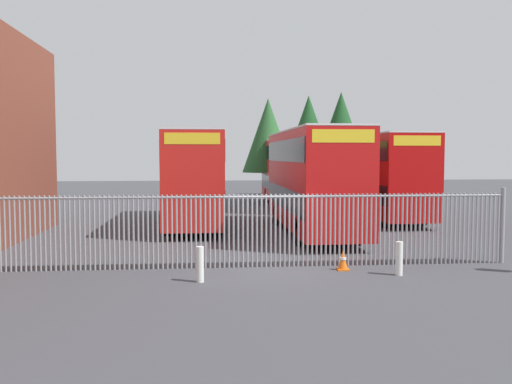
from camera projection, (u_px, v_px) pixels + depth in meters
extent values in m
plane|color=#3D3D42|center=(248.00, 231.00, 24.60)|extent=(100.00, 100.00, 0.00)
cylinder|color=gray|center=(0.00, 234.00, 15.87)|extent=(0.06, 0.06, 2.20)
cylinder|color=gray|center=(5.00, 234.00, 15.88)|extent=(0.06, 0.06, 2.20)
cylinder|color=gray|center=(10.00, 234.00, 15.89)|extent=(0.06, 0.06, 2.20)
cylinder|color=gray|center=(15.00, 234.00, 15.91)|extent=(0.06, 0.06, 2.20)
cylinder|color=gray|center=(20.00, 234.00, 15.92)|extent=(0.06, 0.06, 2.20)
cylinder|color=gray|center=(25.00, 234.00, 15.93)|extent=(0.06, 0.06, 2.20)
cylinder|color=gray|center=(30.00, 234.00, 15.95)|extent=(0.06, 0.06, 2.20)
cylinder|color=gray|center=(35.00, 234.00, 15.96)|extent=(0.06, 0.06, 2.20)
cylinder|color=gray|center=(40.00, 234.00, 15.97)|extent=(0.06, 0.06, 2.20)
cylinder|color=gray|center=(45.00, 233.00, 15.98)|extent=(0.06, 0.06, 2.20)
cylinder|color=gray|center=(50.00, 233.00, 16.00)|extent=(0.06, 0.06, 2.20)
cylinder|color=gray|center=(55.00, 233.00, 16.01)|extent=(0.06, 0.06, 2.20)
cylinder|color=gray|center=(60.00, 233.00, 16.02)|extent=(0.06, 0.06, 2.20)
cylinder|color=gray|center=(65.00, 233.00, 16.04)|extent=(0.06, 0.06, 2.20)
cylinder|color=gray|center=(70.00, 233.00, 16.05)|extent=(0.06, 0.06, 2.20)
cylinder|color=gray|center=(75.00, 233.00, 16.06)|extent=(0.06, 0.06, 2.20)
cylinder|color=gray|center=(80.00, 233.00, 16.07)|extent=(0.06, 0.06, 2.20)
cylinder|color=gray|center=(85.00, 233.00, 16.09)|extent=(0.06, 0.06, 2.20)
cylinder|color=gray|center=(90.00, 233.00, 16.10)|extent=(0.06, 0.06, 2.20)
cylinder|color=gray|center=(94.00, 233.00, 16.11)|extent=(0.06, 0.06, 2.20)
cylinder|color=gray|center=(99.00, 233.00, 16.12)|extent=(0.06, 0.06, 2.20)
cylinder|color=gray|center=(104.00, 233.00, 16.14)|extent=(0.06, 0.06, 2.20)
cylinder|color=gray|center=(109.00, 233.00, 16.15)|extent=(0.06, 0.06, 2.20)
cylinder|color=gray|center=(114.00, 233.00, 16.16)|extent=(0.06, 0.06, 2.20)
cylinder|color=gray|center=(119.00, 233.00, 16.18)|extent=(0.06, 0.06, 2.20)
cylinder|color=gray|center=(124.00, 232.00, 16.19)|extent=(0.06, 0.06, 2.20)
cylinder|color=gray|center=(129.00, 232.00, 16.20)|extent=(0.06, 0.06, 2.20)
cylinder|color=gray|center=(133.00, 232.00, 16.21)|extent=(0.06, 0.06, 2.20)
cylinder|color=gray|center=(138.00, 232.00, 16.23)|extent=(0.06, 0.06, 2.20)
cylinder|color=gray|center=(143.00, 232.00, 16.24)|extent=(0.06, 0.06, 2.20)
cylinder|color=gray|center=(148.00, 232.00, 16.25)|extent=(0.06, 0.06, 2.20)
cylinder|color=gray|center=(153.00, 232.00, 16.26)|extent=(0.06, 0.06, 2.20)
cylinder|color=gray|center=(158.00, 232.00, 16.28)|extent=(0.06, 0.06, 2.20)
cylinder|color=gray|center=(162.00, 232.00, 16.29)|extent=(0.06, 0.06, 2.20)
cylinder|color=gray|center=(167.00, 232.00, 16.30)|extent=(0.06, 0.06, 2.20)
cylinder|color=gray|center=(172.00, 232.00, 16.32)|extent=(0.06, 0.06, 2.20)
cylinder|color=gray|center=(177.00, 232.00, 16.33)|extent=(0.06, 0.06, 2.20)
cylinder|color=gray|center=(182.00, 232.00, 16.34)|extent=(0.06, 0.06, 2.20)
cylinder|color=gray|center=(186.00, 232.00, 16.35)|extent=(0.06, 0.06, 2.20)
cylinder|color=gray|center=(191.00, 232.00, 16.37)|extent=(0.06, 0.06, 2.20)
cylinder|color=gray|center=(196.00, 232.00, 16.38)|extent=(0.06, 0.06, 2.20)
cylinder|color=gray|center=(201.00, 232.00, 16.39)|extent=(0.06, 0.06, 2.20)
cylinder|color=gray|center=(205.00, 231.00, 16.40)|extent=(0.06, 0.06, 2.20)
cylinder|color=gray|center=(210.00, 231.00, 16.42)|extent=(0.06, 0.06, 2.20)
cylinder|color=gray|center=(215.00, 231.00, 16.43)|extent=(0.06, 0.06, 2.20)
cylinder|color=gray|center=(219.00, 231.00, 16.44)|extent=(0.06, 0.06, 2.20)
cylinder|color=gray|center=(224.00, 231.00, 16.46)|extent=(0.06, 0.06, 2.20)
cylinder|color=gray|center=(229.00, 231.00, 16.47)|extent=(0.06, 0.06, 2.20)
cylinder|color=gray|center=(234.00, 231.00, 16.48)|extent=(0.06, 0.06, 2.20)
cylinder|color=gray|center=(238.00, 231.00, 16.49)|extent=(0.06, 0.06, 2.20)
cylinder|color=gray|center=(243.00, 231.00, 16.51)|extent=(0.06, 0.06, 2.20)
cylinder|color=gray|center=(248.00, 231.00, 16.52)|extent=(0.06, 0.06, 2.20)
cylinder|color=gray|center=(252.00, 231.00, 16.53)|extent=(0.06, 0.06, 2.20)
cylinder|color=gray|center=(257.00, 231.00, 16.55)|extent=(0.06, 0.06, 2.20)
cylinder|color=gray|center=(262.00, 231.00, 16.56)|extent=(0.06, 0.06, 2.20)
cylinder|color=gray|center=(266.00, 231.00, 16.57)|extent=(0.06, 0.06, 2.20)
cylinder|color=gray|center=(271.00, 231.00, 16.58)|extent=(0.06, 0.06, 2.20)
cylinder|color=gray|center=(275.00, 231.00, 16.60)|extent=(0.06, 0.06, 2.20)
cylinder|color=gray|center=(280.00, 231.00, 16.61)|extent=(0.06, 0.06, 2.20)
cylinder|color=gray|center=(285.00, 230.00, 16.62)|extent=(0.06, 0.06, 2.20)
cylinder|color=gray|center=(289.00, 230.00, 16.63)|extent=(0.06, 0.06, 2.20)
cylinder|color=gray|center=(294.00, 230.00, 16.65)|extent=(0.06, 0.06, 2.20)
cylinder|color=gray|center=(298.00, 230.00, 16.66)|extent=(0.06, 0.06, 2.20)
cylinder|color=gray|center=(303.00, 230.00, 16.67)|extent=(0.06, 0.06, 2.20)
cylinder|color=gray|center=(308.00, 230.00, 16.69)|extent=(0.06, 0.06, 2.20)
cylinder|color=gray|center=(312.00, 230.00, 16.70)|extent=(0.06, 0.06, 2.20)
cylinder|color=gray|center=(317.00, 230.00, 16.71)|extent=(0.06, 0.06, 2.20)
cylinder|color=gray|center=(321.00, 230.00, 16.72)|extent=(0.06, 0.06, 2.20)
cylinder|color=gray|center=(326.00, 230.00, 16.74)|extent=(0.06, 0.06, 2.20)
cylinder|color=gray|center=(330.00, 230.00, 16.75)|extent=(0.06, 0.06, 2.20)
cylinder|color=gray|center=(335.00, 230.00, 16.76)|extent=(0.06, 0.06, 2.20)
cylinder|color=gray|center=(339.00, 230.00, 16.77)|extent=(0.06, 0.06, 2.20)
cylinder|color=gray|center=(344.00, 230.00, 16.79)|extent=(0.06, 0.06, 2.20)
cylinder|color=gray|center=(348.00, 230.00, 16.80)|extent=(0.06, 0.06, 2.20)
cylinder|color=gray|center=(353.00, 230.00, 16.81)|extent=(0.06, 0.06, 2.20)
cylinder|color=gray|center=(358.00, 230.00, 16.83)|extent=(0.06, 0.06, 2.20)
cylinder|color=gray|center=(362.00, 230.00, 16.84)|extent=(0.06, 0.06, 2.20)
cylinder|color=gray|center=(366.00, 229.00, 16.85)|extent=(0.06, 0.06, 2.20)
cylinder|color=gray|center=(371.00, 229.00, 16.86)|extent=(0.06, 0.06, 2.20)
cylinder|color=gray|center=(375.00, 229.00, 16.88)|extent=(0.06, 0.06, 2.20)
cylinder|color=gray|center=(380.00, 229.00, 16.89)|extent=(0.06, 0.06, 2.20)
cylinder|color=gray|center=(384.00, 229.00, 16.90)|extent=(0.06, 0.06, 2.20)
cylinder|color=gray|center=(389.00, 229.00, 16.91)|extent=(0.06, 0.06, 2.20)
cylinder|color=gray|center=(393.00, 229.00, 16.93)|extent=(0.06, 0.06, 2.20)
cylinder|color=gray|center=(398.00, 229.00, 16.94)|extent=(0.06, 0.06, 2.20)
cylinder|color=gray|center=(402.00, 229.00, 16.95)|extent=(0.06, 0.06, 2.20)
cylinder|color=gray|center=(407.00, 229.00, 16.97)|extent=(0.06, 0.06, 2.20)
cylinder|color=gray|center=(411.00, 229.00, 16.98)|extent=(0.06, 0.06, 2.20)
cylinder|color=gray|center=(415.00, 229.00, 16.99)|extent=(0.06, 0.06, 2.20)
cylinder|color=gray|center=(420.00, 229.00, 17.00)|extent=(0.06, 0.06, 2.20)
cylinder|color=gray|center=(424.00, 229.00, 17.02)|extent=(0.06, 0.06, 2.20)
cylinder|color=gray|center=(429.00, 229.00, 17.03)|extent=(0.06, 0.06, 2.20)
cylinder|color=gray|center=(433.00, 229.00, 17.04)|extent=(0.06, 0.06, 2.20)
cylinder|color=gray|center=(437.00, 229.00, 17.06)|extent=(0.06, 0.06, 2.20)
cylinder|color=gray|center=(442.00, 229.00, 17.07)|extent=(0.06, 0.06, 2.20)
cylinder|color=gray|center=(446.00, 228.00, 17.08)|extent=(0.06, 0.06, 2.20)
cylinder|color=gray|center=(450.00, 228.00, 17.09)|extent=(0.06, 0.06, 2.20)
cylinder|color=gray|center=(455.00, 228.00, 17.11)|extent=(0.06, 0.06, 2.20)
cylinder|color=gray|center=(459.00, 228.00, 17.12)|extent=(0.06, 0.06, 2.20)
cylinder|color=gray|center=(464.00, 228.00, 17.13)|extent=(0.06, 0.06, 2.20)
cylinder|color=gray|center=(468.00, 228.00, 17.14)|extent=(0.06, 0.06, 2.20)
cylinder|color=gray|center=(472.00, 228.00, 17.16)|extent=(0.06, 0.06, 2.20)
cylinder|color=gray|center=(477.00, 228.00, 17.17)|extent=(0.06, 0.06, 2.20)
cylinder|color=gray|center=(481.00, 228.00, 17.18)|extent=(0.06, 0.06, 2.20)
cylinder|color=gray|center=(485.00, 228.00, 17.20)|extent=(0.06, 0.06, 2.20)
cylinder|color=gray|center=(489.00, 228.00, 17.21)|extent=(0.06, 0.06, 2.20)
cylinder|color=gray|center=(494.00, 228.00, 17.22)|extent=(0.06, 0.06, 2.20)
cylinder|color=gray|center=(498.00, 228.00, 17.23)|extent=(0.06, 0.06, 2.20)
cylinder|color=gray|center=(502.00, 228.00, 17.25)|extent=(0.06, 0.06, 2.20)
cylinder|color=gray|center=(255.00, 197.00, 16.47)|extent=(15.53, 0.07, 0.07)
cylinder|color=gray|center=(502.00, 225.00, 17.24)|extent=(0.14, 0.14, 2.35)
cube|color=red|center=(312.00, 179.00, 23.89)|extent=(2.50, 10.80, 4.00)
cube|color=black|center=(312.00, 197.00, 23.94)|extent=(2.54, 10.37, 0.90)
cube|color=black|center=(312.00, 151.00, 23.81)|extent=(2.54, 10.37, 0.90)
cube|color=yellow|center=(343.00, 136.00, 18.46)|extent=(2.12, 0.12, 0.44)
cube|color=silver|center=(312.00, 132.00, 23.75)|extent=(2.50, 10.80, 0.08)
cylinder|color=black|center=(300.00, 232.00, 20.58)|extent=(0.30, 1.04, 1.04)
cylinder|color=black|center=(358.00, 231.00, 20.78)|extent=(0.30, 1.04, 1.04)
cylinder|color=black|center=(278.00, 214.00, 26.86)|extent=(0.30, 1.04, 1.04)
cylinder|color=black|center=(322.00, 213.00, 27.06)|extent=(0.30, 1.04, 1.04)
cube|color=red|center=(195.00, 176.00, 26.59)|extent=(2.50, 10.80, 4.00)
cube|color=black|center=(195.00, 193.00, 26.64)|extent=(2.54, 10.37, 0.90)
cube|color=black|center=(195.00, 151.00, 26.51)|extent=(2.54, 10.37, 0.90)
cube|color=yellow|center=(192.00, 139.00, 21.16)|extent=(2.12, 0.12, 0.44)
cube|color=silver|center=(195.00, 134.00, 26.45)|extent=(2.50, 10.80, 0.08)
cylinder|color=black|center=(168.00, 223.00, 23.28)|extent=(0.30, 1.04, 1.04)
cylinder|color=black|center=(220.00, 222.00, 23.48)|extent=(0.30, 1.04, 1.04)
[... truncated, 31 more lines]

